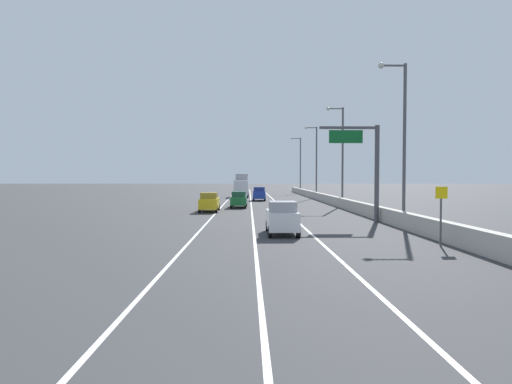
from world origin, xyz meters
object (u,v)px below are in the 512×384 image
at_px(speed_advisory_sign, 441,211).
at_px(lamp_post_right_second, 402,133).
at_px(car_white_1, 282,218).
at_px(car_green_2, 239,199).
at_px(lamp_post_right_fifth, 299,162).
at_px(car_blue_0, 259,194).
at_px(car_yellow_3, 209,202).
at_px(overhead_sign_gantry, 368,161).
at_px(box_truck, 242,187).
at_px(lamp_post_right_fourth, 315,158).
at_px(lamp_post_right_third, 341,150).

xyz_separation_m(speed_advisory_sign, lamp_post_right_second, (1.67, 10.49, 4.97)).
xyz_separation_m(car_white_1, car_green_2, (-3.13, 23.21, -0.08)).
relative_size(lamp_post_right_fifth, car_blue_0, 2.70).
xyz_separation_m(car_blue_0, car_yellow_3, (-5.51, -20.36, -0.04)).
distance_m(overhead_sign_gantry, lamp_post_right_fifth, 59.17).
bearing_deg(box_truck, car_green_2, -89.75).
relative_size(overhead_sign_gantry, lamp_post_right_fourth, 0.63).
relative_size(lamp_post_right_third, car_blue_0, 2.70).
relative_size(speed_advisory_sign, lamp_post_right_third, 0.25).
relative_size(car_yellow_3, box_truck, 0.51).
distance_m(speed_advisory_sign, lamp_post_right_third, 31.12).
distance_m(car_green_2, box_truck, 26.00).
distance_m(lamp_post_right_third, lamp_post_right_fifth, 40.39).
distance_m(car_blue_0, car_white_1, 37.69).
height_order(overhead_sign_gantry, lamp_post_right_fifth, lamp_post_right_fifth).
bearing_deg(lamp_post_right_fourth, car_green_2, -117.95).
xyz_separation_m(lamp_post_right_third, lamp_post_right_fourth, (0.00, 20.19, 0.00)).
bearing_deg(car_white_1, lamp_post_right_third, 70.75).
bearing_deg(car_yellow_3, car_green_2, 64.24).
bearing_deg(car_yellow_3, overhead_sign_gantry, -37.08).
distance_m(car_yellow_3, box_truck, 32.00).
height_order(overhead_sign_gantry, speed_advisory_sign, overhead_sign_gantry).
distance_m(car_white_1, box_truck, 49.31).
relative_size(lamp_post_right_third, lamp_post_right_fourth, 1.00).
bearing_deg(car_green_2, box_truck, 90.25).
relative_size(lamp_post_right_fourth, car_blue_0, 2.70).
distance_m(lamp_post_right_third, car_yellow_3, 18.37).
bearing_deg(car_white_1, car_yellow_3, 109.00).
xyz_separation_m(lamp_post_right_third, car_white_1, (-9.11, -26.09, -5.73)).
bearing_deg(car_blue_0, car_yellow_3, -105.14).
distance_m(overhead_sign_gantry, car_yellow_3, 16.94).
xyz_separation_m(lamp_post_right_third, car_yellow_3, (-15.08, -8.77, -5.77)).
relative_size(lamp_post_right_second, car_white_1, 2.94).
bearing_deg(box_truck, speed_advisory_sign, -78.55).
xyz_separation_m(lamp_post_right_third, car_green_2, (-12.24, -2.88, -5.81)).
xyz_separation_m(lamp_post_right_second, lamp_post_right_third, (-0.21, 20.19, 0.00)).
bearing_deg(car_yellow_3, box_truck, 85.12).
bearing_deg(lamp_post_right_fourth, overhead_sign_gantry, -92.80).
bearing_deg(lamp_post_right_fifth, box_truck, -124.96).
height_order(car_blue_0, box_truck, box_truck).
bearing_deg(car_white_1, lamp_post_right_second, 32.32).
bearing_deg(lamp_post_right_fifth, car_yellow_3, -106.77).
distance_m(lamp_post_right_fifth, car_blue_0, 30.80).
bearing_deg(car_blue_0, lamp_post_right_second, -72.90).
relative_size(speed_advisory_sign, car_green_2, 0.63).
height_order(speed_advisory_sign, box_truck, box_truck).
relative_size(car_green_2, box_truck, 0.55).
distance_m(lamp_post_right_fourth, car_green_2, 26.77).
xyz_separation_m(lamp_post_right_second, box_truck, (-12.56, 43.30, -4.91)).
distance_m(overhead_sign_gantry, car_green_2, 19.30).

